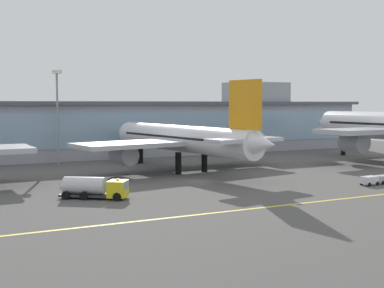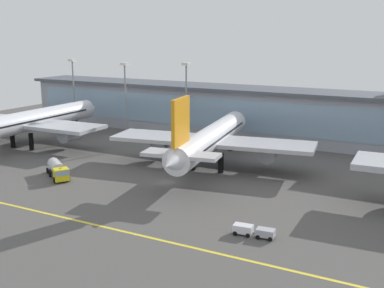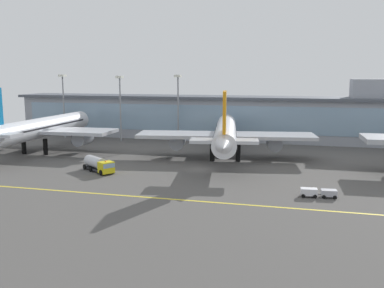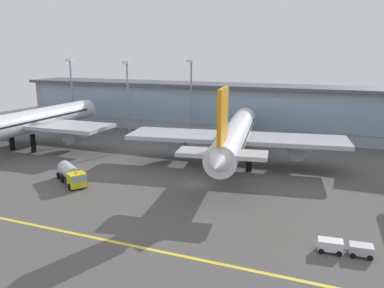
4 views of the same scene
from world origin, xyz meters
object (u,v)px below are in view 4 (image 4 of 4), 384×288
baggage_tug_near (344,247)px  apron_light_mast_east (128,85)px  apron_light_mast_centre (71,82)px  airliner_near_right (235,136)px  apron_light_mast_west (191,85)px  airliner_near_left (30,122)px  fuel_tanker_truck (72,174)px

baggage_tug_near → apron_light_mast_east: (-54.94, 47.11, 12.17)m
apron_light_mast_centre → airliner_near_right: bearing=-21.5°
apron_light_mast_east → airliner_near_right: bearing=-28.9°
apron_light_mast_west → apron_light_mast_centre: apron_light_mast_centre is taller
apron_light_mast_west → apron_light_mast_east: apron_light_mast_west is taller
airliner_near_right → baggage_tug_near: (20.08, -27.83, -5.18)m
baggage_tug_near → apron_light_mast_centre: 90.78m
airliner_near_left → airliner_near_right: airliner_near_left is taller
apron_light_mast_west → baggage_tug_near: bearing=-52.8°
airliner_near_left → apron_light_mast_east: (11.80, 22.60, 6.86)m
baggage_tug_near → apron_light_mast_east: size_ratio=0.30×
apron_light_mast_west → airliner_near_right: bearing=-51.2°
apron_light_mast_centre → apron_light_mast_east: (20.13, -2.40, -0.23)m
baggage_tug_near → apron_light_mast_centre: size_ratio=0.29×
apron_light_mast_east → apron_light_mast_west: bearing=11.0°
airliner_near_right → apron_light_mast_west: (-18.12, 22.54, 7.17)m
airliner_near_left → apron_light_mast_west: 39.15m
airliner_near_right → apron_light_mast_centre: 59.55m
apron_light_mast_west → apron_light_mast_centre: bearing=-178.7°
baggage_tug_near → apron_light_mast_west: (-38.20, 50.37, 12.35)m
airliner_near_right → apron_light_mast_east: 40.45m
airliner_near_right → fuel_tanker_truck: size_ratio=5.47×
airliner_near_right → apron_light_mast_west: apron_light_mast_west is taller
apron_light_mast_west → apron_light_mast_east: 17.06m
airliner_near_left → fuel_tanker_truck: size_ratio=5.72×
apron_light_mast_centre → fuel_tanker_truck: bearing=-51.8°
airliner_near_right → baggage_tug_near: size_ratio=8.42×
airliner_near_right → apron_light_mast_east: (-34.86, 19.28, 6.99)m
fuel_tanker_truck → apron_light_mast_centre: 54.14m
fuel_tanker_truck → apron_light_mast_east: size_ratio=0.46×
airliner_near_left → apron_light_mast_west: size_ratio=2.58×
airliner_near_left → baggage_tug_near: size_ratio=8.79×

